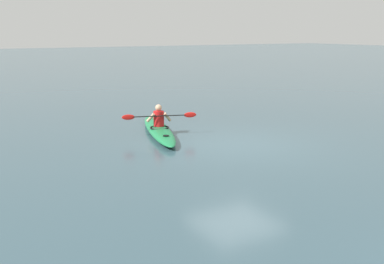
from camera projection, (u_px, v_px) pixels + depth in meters
ground_plane at (237, 144)px, 13.88m from camera, size 160.00×160.00×0.00m
kayak at (159, 130)px, 15.31m from camera, size 2.14×4.80×0.26m
kayaker at (159, 117)px, 15.15m from camera, size 2.27×0.77×0.70m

